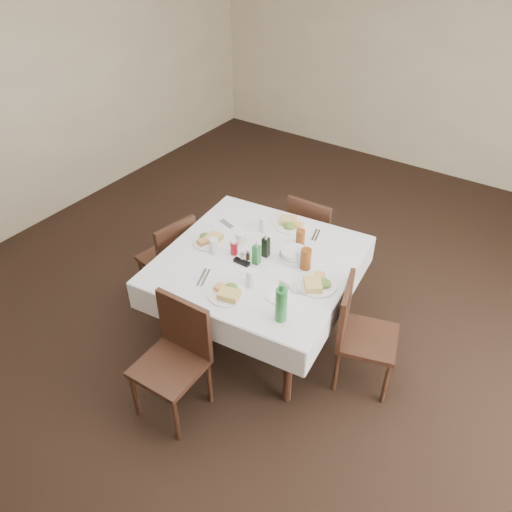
% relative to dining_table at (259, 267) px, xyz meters
% --- Properties ---
extents(ground_plane, '(7.00, 7.00, 0.00)m').
position_rel_dining_table_xyz_m(ground_plane, '(0.10, 0.12, -0.68)').
color(ground_plane, black).
extents(room_shell, '(6.04, 7.04, 2.80)m').
position_rel_dining_table_xyz_m(room_shell, '(0.10, 0.12, 1.03)').
color(room_shell, '#BCAA8E').
rests_on(room_shell, ground).
extents(dining_table, '(1.49, 1.49, 0.76)m').
position_rel_dining_table_xyz_m(dining_table, '(0.00, 0.00, 0.00)').
color(dining_table, black).
rests_on(dining_table, ground).
extents(chair_north, '(0.41, 0.41, 0.85)m').
position_rel_dining_table_xyz_m(chair_north, '(-0.02, 0.87, -0.20)').
color(chair_north, black).
rests_on(chair_north, ground).
extents(chair_south, '(0.42, 0.42, 0.87)m').
position_rel_dining_table_xyz_m(chair_south, '(-0.08, -0.85, -0.18)').
color(chair_south, black).
rests_on(chair_south, ground).
extents(chair_east, '(0.50, 0.50, 0.85)m').
position_rel_dining_table_xyz_m(chair_east, '(0.82, 0.02, -0.20)').
color(chair_east, black).
rests_on(chair_east, ground).
extents(chair_west, '(0.45, 0.45, 0.83)m').
position_rel_dining_table_xyz_m(chair_west, '(-0.84, -0.05, -0.21)').
color(chair_west, black).
rests_on(chair_west, ground).
extents(meal_north, '(0.26, 0.26, 0.06)m').
position_rel_dining_table_xyz_m(meal_north, '(-0.03, 0.50, 0.10)').
color(meal_north, white).
rests_on(meal_north, dining_table).
extents(meal_south, '(0.26, 0.26, 0.06)m').
position_rel_dining_table_xyz_m(meal_south, '(0.06, -0.45, 0.10)').
color(meal_south, white).
rests_on(meal_south, dining_table).
extents(meal_east, '(0.28, 0.28, 0.06)m').
position_rel_dining_table_xyz_m(meal_east, '(0.50, -0.04, 0.10)').
color(meal_east, white).
rests_on(meal_east, dining_table).
extents(meal_west, '(0.25, 0.25, 0.05)m').
position_rel_dining_table_xyz_m(meal_west, '(-0.43, -0.04, 0.10)').
color(meal_west, white).
rests_on(meal_west, dining_table).
extents(side_plate_a, '(0.15, 0.15, 0.01)m').
position_rel_dining_table_xyz_m(side_plate_a, '(-0.26, 0.33, 0.08)').
color(side_plate_a, white).
rests_on(side_plate_a, dining_table).
extents(side_plate_b, '(0.17, 0.17, 0.01)m').
position_rel_dining_table_xyz_m(side_plate_b, '(0.34, -0.27, 0.09)').
color(side_plate_b, white).
rests_on(side_plate_b, dining_table).
extents(water_n, '(0.07, 0.07, 0.12)m').
position_rel_dining_table_xyz_m(water_n, '(-0.17, 0.32, 0.14)').
color(water_n, silver).
rests_on(water_n, dining_table).
extents(water_s, '(0.07, 0.07, 0.13)m').
position_rel_dining_table_xyz_m(water_s, '(0.13, -0.28, 0.14)').
color(water_s, silver).
rests_on(water_s, dining_table).
extents(water_e, '(0.07, 0.07, 0.12)m').
position_rel_dining_table_xyz_m(water_e, '(0.29, 0.10, 0.14)').
color(water_e, silver).
rests_on(water_e, dining_table).
extents(water_w, '(0.06, 0.06, 0.12)m').
position_rel_dining_table_xyz_m(water_w, '(-0.31, -0.12, 0.14)').
color(water_w, silver).
rests_on(water_w, dining_table).
extents(iced_tea_a, '(0.07, 0.07, 0.14)m').
position_rel_dining_table_xyz_m(iced_tea_a, '(0.18, 0.30, 0.15)').
color(iced_tea_a, brown).
rests_on(iced_tea_a, dining_table).
extents(iced_tea_b, '(0.08, 0.08, 0.16)m').
position_rel_dining_table_xyz_m(iced_tea_b, '(0.34, 0.10, 0.16)').
color(iced_tea_b, brown).
rests_on(iced_tea_b, dining_table).
extents(bread_basket, '(0.22, 0.22, 0.07)m').
position_rel_dining_table_xyz_m(bread_basket, '(0.21, 0.14, 0.11)').
color(bread_basket, silver).
rests_on(bread_basket, dining_table).
extents(oil_cruet_dark, '(0.05, 0.05, 0.20)m').
position_rel_dining_table_xyz_m(oil_cruet_dark, '(0.03, 0.06, 0.16)').
color(oil_cruet_dark, black).
rests_on(oil_cruet_dark, dining_table).
extents(oil_cruet_green, '(0.05, 0.05, 0.20)m').
position_rel_dining_table_xyz_m(oil_cruet_green, '(0.02, -0.06, 0.16)').
color(oil_cruet_green, '#246F32').
rests_on(oil_cruet_green, dining_table).
extents(ketchup_bottle, '(0.05, 0.05, 0.12)m').
position_rel_dining_table_xyz_m(ketchup_bottle, '(-0.18, -0.05, 0.13)').
color(ketchup_bottle, maroon).
rests_on(ketchup_bottle, dining_table).
extents(salt_shaker, '(0.03, 0.03, 0.07)m').
position_rel_dining_table_xyz_m(salt_shaker, '(-0.08, -0.09, 0.11)').
color(salt_shaker, white).
rests_on(salt_shaker, dining_table).
extents(pepper_shaker, '(0.03, 0.03, 0.07)m').
position_rel_dining_table_xyz_m(pepper_shaker, '(-0.06, -0.05, 0.11)').
color(pepper_shaker, '#3C2919').
rests_on(pepper_shaker, dining_table).
extents(coffee_mug, '(0.13, 0.13, 0.10)m').
position_rel_dining_table_xyz_m(coffee_mug, '(-0.22, 0.08, 0.12)').
color(coffee_mug, white).
rests_on(coffee_mug, dining_table).
extents(sunglasses, '(0.12, 0.04, 0.03)m').
position_rel_dining_table_xyz_m(sunglasses, '(-0.07, -0.12, 0.09)').
color(sunglasses, black).
rests_on(sunglasses, dining_table).
extents(green_bottle, '(0.07, 0.07, 0.28)m').
position_rel_dining_table_xyz_m(green_bottle, '(0.47, -0.45, 0.20)').
color(green_bottle, '#246F32').
rests_on(green_bottle, dining_table).
extents(sugar_caddy, '(0.10, 0.06, 0.05)m').
position_rel_dining_table_xyz_m(sugar_caddy, '(0.33, -0.15, 0.10)').
color(sugar_caddy, white).
rests_on(sugar_caddy, dining_table).
extents(cutlery_n, '(0.08, 0.17, 0.01)m').
position_rel_dining_table_xyz_m(cutlery_n, '(0.21, 0.50, 0.08)').
color(cutlery_n, silver).
rests_on(cutlery_n, dining_table).
extents(cutlery_s, '(0.11, 0.19, 0.01)m').
position_rel_dining_table_xyz_m(cutlery_s, '(-0.19, -0.40, 0.08)').
color(cutlery_s, silver).
rests_on(cutlery_s, dining_table).
extents(cutlery_e, '(0.17, 0.08, 0.01)m').
position_rel_dining_table_xyz_m(cutlery_e, '(0.41, -0.17, 0.08)').
color(cutlery_e, silver).
rests_on(cutlery_e, dining_table).
extents(cutlery_w, '(0.16, 0.08, 0.01)m').
position_rel_dining_table_xyz_m(cutlery_w, '(-0.47, 0.23, 0.08)').
color(cutlery_w, silver).
rests_on(cutlery_w, dining_table).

